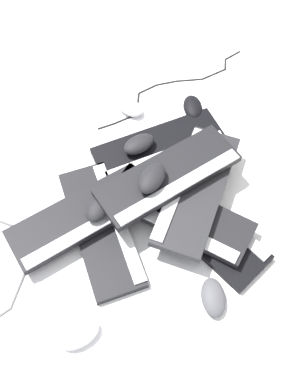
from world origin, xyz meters
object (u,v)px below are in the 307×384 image
Objects in this scene: keyboard_2 at (159,146)px; keyboard_5 at (83,216)px; keyboard_4 at (196,189)px; keyboard_6 at (169,176)px; mouse_4 at (130,107)px; mouse_3 at (213,297)px; mouse_5 at (79,335)px; keyboard_0 at (101,227)px; keyboard_1 at (201,223)px; keyboard_3 at (179,213)px; mouse_2 at (139,144)px; mouse_0 at (100,206)px; mouse_6 at (152,178)px; mouse_1 at (193,107)px.

keyboard_5 reaches higher than keyboard_2.
keyboard_6 is at bearing -27.07° from keyboard_4.
mouse_3 is at bearing -27.76° from mouse_4.
mouse_5 reaches higher than keyboard_2.
keyboard_0 is 0.30m from keyboard_1.
mouse_5 is (0.09, 0.30, 0.01)m from keyboard_0.
keyboard_2 is 0.24m from keyboard_4.
keyboard_5 is (0.35, -0.07, 0.03)m from keyboard_1.
mouse_5 is (0.39, 0.35, -0.05)m from keyboard_4.
keyboard_1 is 1.03× the size of keyboard_3.
mouse_2 is (-0.20, -0.23, 0.01)m from keyboard_5.
mouse_0 is (-0.01, -0.03, 0.07)m from keyboard_0.
mouse_4 is (-0.20, -0.43, -0.02)m from keyboard_5.
keyboard_1 is 0.51m from mouse_4.
keyboard_6 is 4.21× the size of mouse_5.
mouse_5 is (0.04, 0.33, -0.02)m from keyboard_5.
mouse_6 is (-0.02, 0.39, 0.12)m from mouse_4.
mouse_4 is at bearing -108.11° from keyboard_0.
keyboard_2 is at bearing 40.49° from mouse_5.
keyboard_0 is 0.38m from mouse_3.
mouse_1 is at bearing -7.10° from mouse_0.
keyboard_4 is 0.32m from mouse_3.
mouse_5 is at bearing 52.05° from keyboard_6.
keyboard_0 is 0.07m from keyboard_5.
mouse_2 is (0.08, -0.27, 0.01)m from keyboard_3.
mouse_0 is 1.00× the size of mouse_6.
keyboard_1 is at bearing -67.30° from mouse_0.
mouse_1 reaches higher than keyboard_0.
keyboard_0 is 4.18× the size of mouse_0.
keyboard_1 is at bearing 103.33° from keyboard_2.
keyboard_4 is 4.15× the size of mouse_3.
keyboard_2 is 0.28m from keyboard_3.
mouse_1 is at bearing -169.41° from mouse_2.
mouse_3 is 0.37m from mouse_5.
mouse_6 is (-0.01, 0.20, 0.09)m from mouse_2.
mouse_6 reaches higher than keyboard_6.
keyboard_6 is at bearing -58.54° from keyboard_1.
mouse_1 is (-0.07, -0.46, 0.01)m from keyboard_1.
keyboard_4 is at bearing -176.67° from keyboard_5.
keyboard_5 is at bearing -42.80° from mouse_6.
keyboard_6 is (0.00, 0.18, 0.09)m from keyboard_2.
keyboard_3 reaches higher than keyboard_0.
keyboard_6 is at bearing -81.58° from keyboard_3.
mouse_6 is (0.13, -0.10, 0.13)m from keyboard_1.
mouse_2 is at bearing 45.89° from mouse_5.
keyboard_3 reaches higher than keyboard_1.
keyboard_0 is 0.32m from mouse_5.
keyboard_1 is 4.09× the size of mouse_0.
keyboard_2 is at bearing -88.02° from keyboard_3.
mouse_2 is at bearing 3.56° from mouse_0.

